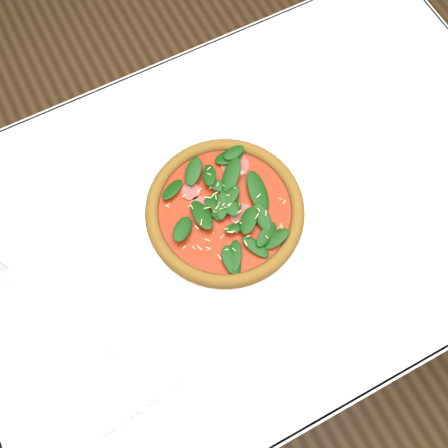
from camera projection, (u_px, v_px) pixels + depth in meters
ground at (244, 288)px, 1.70m from camera, size 6.00×6.00×0.00m
dining_table at (255, 223)px, 1.09m from camera, size 1.21×0.81×0.75m
plate at (225, 213)px, 0.98m from camera, size 0.36×0.36×0.02m
pizza at (225, 209)px, 0.96m from camera, size 0.32×0.32×0.04m
napkin at (132, 390)px, 0.87m from camera, size 0.17×0.10×0.01m
fork at (121, 376)px, 0.87m from camera, size 0.05×0.16×0.00m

